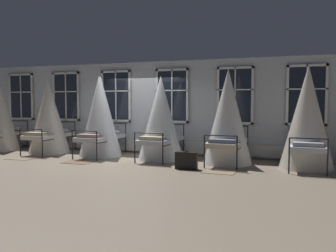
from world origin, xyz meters
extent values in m
plane|color=gray|center=(0.00, 0.00, 0.00)|extent=(27.79, 27.79, 0.00)
cube|color=silver|center=(0.00, 1.23, 1.51)|extent=(14.89, 0.10, 3.03)
cube|color=black|center=(-5.05, 1.12, 1.91)|extent=(1.11, 0.02, 1.74)
cube|color=silver|center=(-5.05, 1.12, 1.07)|extent=(1.11, 0.06, 0.07)
cube|color=silver|center=(-5.05, 1.12, 2.74)|extent=(1.11, 0.06, 0.07)
cube|color=silver|center=(-5.57, 1.12, 1.91)|extent=(0.07, 0.06, 1.74)
cube|color=silver|center=(-4.53, 1.12, 1.91)|extent=(0.07, 0.06, 1.74)
cube|color=silver|center=(-5.05, 1.12, 1.91)|extent=(0.04, 0.06, 1.74)
cube|color=silver|center=(-5.05, 1.12, 2.08)|extent=(1.11, 0.06, 0.04)
cube|color=black|center=(-3.03, 1.12, 1.91)|extent=(1.11, 0.02, 1.74)
cube|color=silver|center=(-3.03, 1.12, 1.07)|extent=(1.11, 0.06, 0.07)
cube|color=silver|center=(-3.03, 1.12, 2.74)|extent=(1.11, 0.06, 0.07)
cube|color=silver|center=(-3.55, 1.12, 1.91)|extent=(0.07, 0.06, 1.74)
cube|color=silver|center=(-2.51, 1.12, 1.91)|extent=(0.07, 0.06, 1.74)
cube|color=silver|center=(-3.03, 1.12, 1.91)|extent=(0.04, 0.06, 1.74)
cube|color=silver|center=(-3.03, 1.12, 2.08)|extent=(1.11, 0.06, 0.04)
cube|color=black|center=(-1.01, 1.12, 1.91)|extent=(1.11, 0.02, 1.74)
cube|color=silver|center=(-1.01, 1.12, 1.07)|extent=(1.11, 0.06, 0.07)
cube|color=silver|center=(-1.01, 1.12, 2.74)|extent=(1.11, 0.06, 0.07)
cube|color=silver|center=(-1.53, 1.12, 1.91)|extent=(0.07, 0.06, 1.74)
cube|color=silver|center=(-0.49, 1.12, 1.91)|extent=(0.07, 0.06, 1.74)
cube|color=silver|center=(-1.01, 1.12, 1.91)|extent=(0.04, 0.06, 1.74)
cube|color=silver|center=(-1.01, 1.12, 2.08)|extent=(1.11, 0.06, 0.04)
cube|color=black|center=(1.01, 1.12, 1.91)|extent=(1.11, 0.02, 1.74)
cube|color=silver|center=(1.01, 1.12, 1.07)|extent=(1.11, 0.06, 0.07)
cube|color=silver|center=(1.01, 1.12, 2.74)|extent=(1.11, 0.06, 0.07)
cube|color=silver|center=(0.49, 1.12, 1.91)|extent=(0.07, 0.06, 1.74)
cube|color=silver|center=(1.53, 1.12, 1.91)|extent=(0.07, 0.06, 1.74)
cube|color=silver|center=(1.01, 1.12, 1.91)|extent=(0.04, 0.06, 1.74)
cube|color=silver|center=(1.01, 1.12, 2.08)|extent=(1.11, 0.06, 0.04)
cube|color=black|center=(3.03, 1.12, 1.91)|extent=(1.11, 0.02, 1.74)
cube|color=silver|center=(3.03, 1.12, 1.07)|extent=(1.11, 0.06, 0.07)
cube|color=silver|center=(3.03, 1.12, 2.74)|extent=(1.11, 0.06, 0.07)
cube|color=silver|center=(2.51, 1.12, 1.91)|extent=(0.07, 0.06, 1.74)
cube|color=silver|center=(3.55, 1.12, 1.91)|extent=(0.07, 0.06, 1.74)
cube|color=silver|center=(3.03, 1.12, 1.91)|extent=(0.04, 0.06, 1.74)
cube|color=silver|center=(3.03, 1.12, 2.08)|extent=(1.11, 0.06, 0.04)
cube|color=black|center=(5.05, 1.12, 1.91)|extent=(1.11, 0.02, 1.74)
cube|color=silver|center=(5.05, 1.12, 1.07)|extent=(1.11, 0.06, 0.07)
cube|color=silver|center=(5.05, 1.12, 2.74)|extent=(1.11, 0.06, 0.07)
cube|color=silver|center=(4.53, 1.12, 1.91)|extent=(0.07, 0.06, 1.74)
cube|color=silver|center=(5.57, 1.12, 1.91)|extent=(0.07, 0.06, 1.74)
cube|color=silver|center=(5.05, 1.12, 1.91)|extent=(0.04, 0.06, 1.74)
cube|color=silver|center=(5.05, 1.12, 2.08)|extent=(1.11, 0.06, 0.04)
cube|color=silver|center=(0.00, 1.10, 0.25)|extent=(10.70, 0.10, 0.36)
cylinder|color=black|center=(-5.49, 0.96, 0.50)|extent=(0.04, 0.04, 0.99)
cylinder|color=black|center=(-4.65, 0.95, 0.50)|extent=(0.04, 0.04, 0.99)
cylinder|color=black|center=(-4.66, 0.06, 0.51)|extent=(0.05, 1.79, 0.03)
cylinder|color=black|center=(-5.07, 0.96, 0.99)|extent=(0.84, 0.04, 0.03)
cube|color=beige|center=(-5.08, 0.06, 0.58)|extent=(0.88, 1.82, 0.13)
ellipsoid|color=silver|center=(-5.07, 0.72, 0.71)|extent=(0.65, 0.41, 0.14)
cylinder|color=black|center=(-3.47, 1.03, 0.50)|extent=(0.04, 0.04, 0.99)
cylinder|color=black|center=(-2.63, 1.04, 0.50)|extent=(0.04, 0.04, 0.99)
cylinder|color=black|center=(-3.44, -0.76, 0.43)|extent=(0.04, 0.04, 0.86)
cylinder|color=black|center=(-2.60, -0.75, 0.43)|extent=(0.04, 0.04, 0.86)
cylinder|color=black|center=(-3.45, 0.13, 0.51)|extent=(0.06, 1.79, 0.03)
cylinder|color=black|center=(-2.61, 0.15, 0.51)|extent=(0.06, 1.79, 0.03)
cylinder|color=black|center=(-3.05, 1.04, 0.99)|extent=(0.84, 0.05, 0.03)
cylinder|color=black|center=(-3.02, -0.75, 0.86)|extent=(0.84, 0.05, 0.03)
cube|color=silver|center=(-3.03, 0.14, 0.58)|extent=(0.89, 1.83, 0.13)
ellipsoid|color=silver|center=(-3.04, 0.80, 0.71)|extent=(0.65, 0.41, 0.14)
cube|color=tan|center=(-3.02, -0.49, 0.69)|extent=(0.70, 0.37, 0.10)
cone|color=silver|center=(-3.03, 0.14, 1.23)|extent=(1.36, 1.36, 2.47)
cylinder|color=black|center=(-1.45, 1.02, 0.50)|extent=(0.04, 0.04, 0.99)
cylinder|color=black|center=(-0.61, 1.01, 0.50)|extent=(0.04, 0.04, 0.99)
cylinder|color=black|center=(-1.48, -0.77, 0.43)|extent=(0.04, 0.04, 0.86)
cylinder|color=black|center=(-0.64, -0.78, 0.43)|extent=(0.04, 0.04, 0.86)
cylinder|color=black|center=(-1.47, 0.13, 0.51)|extent=(0.06, 1.79, 0.03)
cylinder|color=black|center=(-0.62, 0.11, 0.51)|extent=(0.06, 1.79, 0.03)
cylinder|color=black|center=(-1.03, 1.02, 0.99)|extent=(0.84, 0.05, 0.03)
cylinder|color=black|center=(-1.06, -0.78, 0.86)|extent=(0.84, 0.05, 0.03)
cube|color=silver|center=(-1.05, 0.12, 0.58)|extent=(0.89, 1.83, 0.13)
ellipsoid|color=beige|center=(-1.03, 0.78, 0.71)|extent=(0.65, 0.41, 0.14)
cube|color=gray|center=(-1.06, -0.52, 0.69)|extent=(0.70, 0.37, 0.10)
cone|color=white|center=(-1.05, 0.12, 1.31)|extent=(1.36, 1.36, 2.63)
cylinder|color=black|center=(0.60, 1.03, 0.50)|extent=(0.04, 0.04, 0.99)
cylinder|color=black|center=(1.44, 1.02, 0.50)|extent=(0.04, 0.04, 0.99)
cylinder|color=black|center=(0.56, -0.76, 0.43)|extent=(0.04, 0.04, 0.86)
cylinder|color=black|center=(1.41, -0.78, 0.43)|extent=(0.04, 0.04, 0.86)
cylinder|color=black|center=(0.58, 0.14, 0.51)|extent=(0.07, 1.79, 0.03)
cylinder|color=black|center=(1.42, 0.12, 0.51)|extent=(0.07, 1.79, 0.03)
cylinder|color=black|center=(1.02, 1.02, 0.99)|extent=(0.84, 0.05, 0.03)
cylinder|color=black|center=(0.99, -0.77, 0.86)|extent=(0.84, 0.05, 0.03)
cube|color=silver|center=(1.00, 0.13, 0.58)|extent=(0.90, 1.83, 0.13)
ellipsoid|color=#B7B2A3|center=(1.01, 0.78, 0.71)|extent=(0.65, 0.41, 0.14)
cube|color=tan|center=(0.99, -0.51, 0.69)|extent=(0.70, 0.37, 0.10)
cone|color=white|center=(1.00, 0.13, 1.24)|extent=(1.36, 1.36, 2.48)
cylinder|color=black|center=(2.60, 0.99, 0.50)|extent=(0.04, 0.04, 0.99)
cylinder|color=black|center=(3.44, 0.97, 0.50)|extent=(0.04, 0.04, 0.99)
cylinder|color=black|center=(2.57, -0.80, 0.43)|extent=(0.04, 0.04, 0.86)
cylinder|color=black|center=(3.41, -0.82, 0.43)|extent=(0.04, 0.04, 0.86)
cylinder|color=black|center=(2.58, 0.09, 0.51)|extent=(0.07, 1.79, 0.03)
cylinder|color=black|center=(3.43, 0.08, 0.51)|extent=(0.07, 1.79, 0.03)
cylinder|color=black|center=(3.02, 0.98, 0.99)|extent=(0.84, 0.05, 0.03)
cylinder|color=black|center=(2.99, -0.81, 0.86)|extent=(0.84, 0.05, 0.03)
cube|color=beige|center=(3.00, 0.09, 0.58)|extent=(0.90, 1.83, 0.13)
ellipsoid|color=#B7B2A3|center=(3.02, 0.74, 0.71)|extent=(0.65, 0.41, 0.14)
cube|color=slate|center=(2.99, -0.55, 0.69)|extent=(0.70, 0.37, 0.10)
cone|color=white|center=(3.00, 0.09, 1.31)|extent=(1.36, 1.36, 2.63)
cylinder|color=black|center=(4.62, 0.96, 0.50)|extent=(0.04, 0.04, 0.99)
cylinder|color=black|center=(5.46, 0.97, 0.50)|extent=(0.04, 0.04, 0.99)
cylinder|color=black|center=(4.65, -0.83, 0.43)|extent=(0.04, 0.04, 0.86)
cylinder|color=black|center=(5.49, -0.82, 0.43)|extent=(0.04, 0.04, 0.86)
cylinder|color=black|center=(4.63, 0.07, 0.51)|extent=(0.06, 1.79, 0.03)
cylinder|color=black|center=(5.48, 0.08, 0.51)|extent=(0.06, 1.79, 0.03)
cylinder|color=black|center=(5.04, 0.97, 0.99)|extent=(0.84, 0.04, 0.03)
cylinder|color=black|center=(5.07, -0.82, 0.86)|extent=(0.84, 0.04, 0.03)
cube|color=silver|center=(5.06, 0.07, 0.58)|extent=(0.89, 1.82, 0.13)
ellipsoid|color=#B7B2A3|center=(5.05, 0.73, 0.71)|extent=(0.65, 0.41, 0.14)
cube|color=#8C939E|center=(5.06, -0.56, 0.69)|extent=(0.70, 0.37, 0.10)
cone|color=silver|center=(5.06, 0.07, 1.33)|extent=(1.36, 1.36, 2.66)
cube|color=#8E7A5B|center=(-3.03, -1.19, 0.01)|extent=(0.82, 0.59, 0.01)
cube|color=brown|center=(-1.01, -1.19, 0.01)|extent=(0.80, 0.56, 0.01)
cube|color=#8E7A5B|center=(3.03, -1.19, 0.01)|extent=(0.82, 0.59, 0.01)
cube|color=black|center=(2.17, -1.09, 0.22)|extent=(0.57, 0.23, 0.44)
cube|color=tan|center=(2.16, -0.98, 0.22)|extent=(0.50, 0.04, 0.03)
torus|color=black|center=(2.17, -1.09, 0.46)|extent=(0.15, 0.15, 0.02)
camera|label=1|loc=(4.76, -9.70, 1.73)|focal=37.94mm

